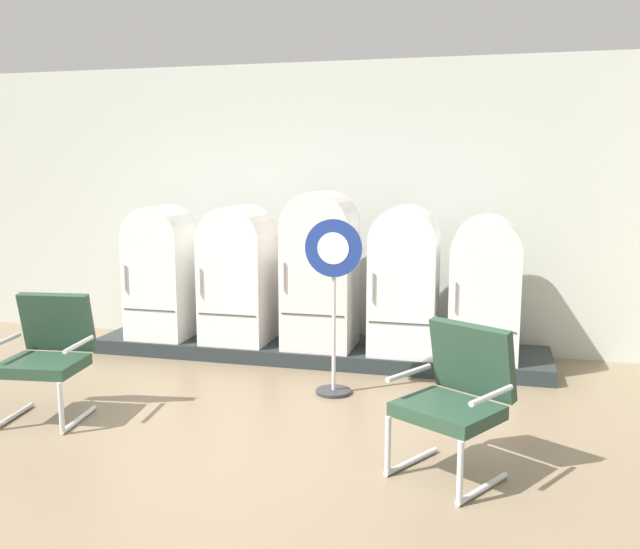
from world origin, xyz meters
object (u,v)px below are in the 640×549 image
refrigerator_2 (320,265)px  armchair_left (48,350)px  refrigerator_4 (485,284)px  refrigerator_3 (404,276)px  sign_stand (333,304)px  armchair_right (457,393)px  refrigerator_0 (161,268)px  refrigerator_1 (238,271)px

refrigerator_2 → armchair_left: 2.76m
refrigerator_2 → refrigerator_4: size_ratio=1.16×
refrigerator_3 → sign_stand: (-0.50, -0.97, -0.12)m
armchair_right → armchair_left: bearing=175.6°
refrigerator_0 → refrigerator_4: (3.44, 0.04, -0.03)m
refrigerator_4 → refrigerator_2: bearing=-179.5°
refrigerator_3 → refrigerator_0: bearing=179.9°
refrigerator_1 → refrigerator_4: refrigerator_1 is taller
refrigerator_1 → refrigerator_4: size_ratio=1.04×
refrigerator_0 → armchair_left: 2.11m
refrigerator_2 → refrigerator_3: 0.87m
refrigerator_4 → armchair_right: 2.40m
armchair_right → refrigerator_0: bearing=144.9°
refrigerator_2 → armchair_left: refrigerator_2 is taller
refrigerator_4 → refrigerator_0: bearing=-179.3°
refrigerator_3 → refrigerator_4: bearing=3.5°
refrigerator_0 → armchair_right: refrigerator_0 is taller
refrigerator_2 → armchair_right: refrigerator_2 is taller
refrigerator_1 → refrigerator_3: 1.78m
refrigerator_3 → armchair_right: (0.65, -2.32, -0.38)m
refrigerator_2 → refrigerator_0: bearing=-179.1°
refrigerator_2 → armchair_right: bearing=-57.2°
refrigerator_4 → armchair_left: size_ratio=1.40×
refrigerator_3 → refrigerator_1: bearing=178.5°
sign_stand → armchair_right: bearing=-49.7°
armchair_right → sign_stand: sign_stand is taller
refrigerator_4 → armchair_right: size_ratio=1.40×
refrigerator_2 → refrigerator_4: refrigerator_2 is taller
refrigerator_3 → armchair_left: (-2.60, -2.07, -0.38)m
armchair_left → refrigerator_1: bearing=68.9°
armchair_left → sign_stand: 2.39m
refrigerator_4 → armchair_left: refrigerator_4 is taller
sign_stand → refrigerator_2: bearing=110.4°
sign_stand → armchair_left: bearing=-152.4°
refrigerator_0 → refrigerator_3: size_ratio=0.97×
refrigerator_1 → armchair_right: 3.41m
refrigerator_1 → refrigerator_4: (2.56, 0.00, -0.03)m
refrigerator_4 → sign_stand: bearing=-141.4°
refrigerator_2 → armchair_left: bearing=-129.4°
armchair_right → sign_stand: (-1.14, 1.35, 0.26)m
refrigerator_0 → sign_stand: 2.38m
refrigerator_0 → sign_stand: (2.16, -0.98, -0.10)m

